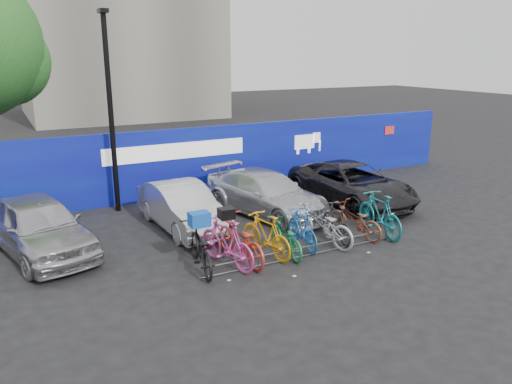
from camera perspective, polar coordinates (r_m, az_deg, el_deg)
ground at (r=12.96m, az=4.12°, el=-6.54°), size 100.00×100.00×0.00m
hoarding at (r=17.77m, az=-6.04°, el=3.59°), size 22.00×0.18×2.40m
lamppost at (r=15.96m, az=-16.31°, el=9.22°), size 0.25×0.50×6.11m
bike_rack at (r=12.43m, az=5.61°, el=-6.76°), size 5.60×0.03×0.30m
car_0 at (r=13.53m, az=-23.56°, el=-3.57°), size 2.72×4.60×1.47m
car_1 at (r=14.35m, az=-8.42°, el=-1.69°), size 1.64×4.03×1.30m
car_2 at (r=15.53m, az=1.13°, el=-0.15°), size 3.01×4.88×1.32m
car_3 at (r=16.92m, az=10.89°, el=0.93°), size 2.43×4.92×1.34m
bike_0 at (r=11.66m, az=-6.39°, el=-6.36°), size 1.02×2.12×1.07m
bike_1 at (r=11.77m, az=-3.37°, el=-5.77°), size 1.00×2.04×1.18m
bike_2 at (r=12.02m, az=-1.87°, el=-5.53°), size 0.91×2.13×1.09m
bike_3 at (r=12.34m, az=1.17°, el=-4.94°), size 0.85×1.89×1.10m
bike_4 at (r=12.47m, az=3.41°, el=-5.20°), size 0.76×1.77×0.91m
bike_5 at (r=12.94m, az=5.32°, el=-4.20°), size 0.69×1.73×1.01m
bike_6 at (r=13.20m, az=7.57°, el=-3.74°), size 1.19×2.15×1.07m
bike_7 at (r=13.54m, az=9.22°, el=-3.44°), size 0.77×1.74×1.01m
bike_8 at (r=13.89m, az=11.24°, el=-3.18°), size 0.96×1.90×0.95m
bike_9 at (r=14.16m, az=13.95°, el=-2.45°), size 0.77×2.04×1.20m
cargo_crate at (r=11.42m, az=-6.50°, el=-3.11°), size 0.46×0.35×0.33m
cargo_topcase at (r=11.53m, az=-3.42°, el=-2.46°), size 0.35×0.32×0.25m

